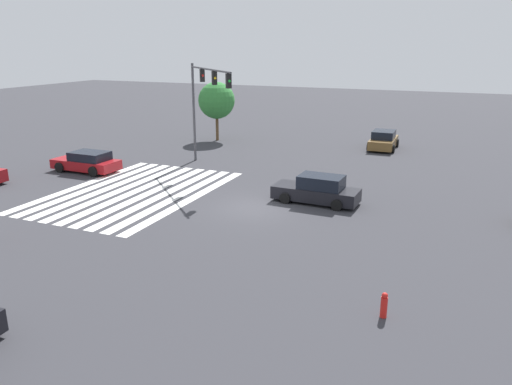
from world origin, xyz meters
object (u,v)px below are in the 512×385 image
Objects in this scene: fire_hydrant at (384,305)px; traffic_signal_mast at (204,92)px; car_0 at (87,162)px; tree_corner_a at (217,101)px; car_5 at (317,190)px; car_4 at (383,140)px.

traffic_signal_mast is at bearing -135.97° from fire_hydrant.
car_0 is 14.30m from tree_corner_a.
traffic_signal_mast is at bearing -23.53° from car_5.
traffic_signal_mast reaches higher than fire_hydrant.
tree_corner_a is 6.03× the size of fire_hydrant.
car_5 reaches higher than car_0.
car_0 is at bearing -106.48° from traffic_signal_mast.
tree_corner_a is 31.51m from fire_hydrant.
tree_corner_a is at bearing -142.95° from fire_hydrant.
tree_corner_a is at bearing -101.67° from car_0.
tree_corner_a reaches higher than car_5.
tree_corner_a is (1.89, -14.44, 2.83)m from car_4.
fire_hydrant is (26.91, 4.45, -0.29)m from car_4.
car_0 reaches higher than fire_hydrant.
tree_corner_a is at bearing -44.57° from car_5.
traffic_signal_mast is 1.36× the size of tree_corner_a.
fire_hydrant is (11.31, 21.76, -0.24)m from car_0.
traffic_signal_mast is 1.53× the size of car_0.
car_4 is at bearing -91.20° from car_5.
car_0 is 16.42m from car_5.
traffic_signal_mast reaches higher than car_0.
tree_corner_a is at bearing 158.22° from traffic_signal_mast.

